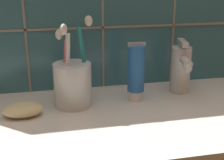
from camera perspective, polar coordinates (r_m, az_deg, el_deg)
The scene contains 6 objects.
sink_counter at distance 63.97cm, azimuth -0.33°, elevation -7.24°, with size 71.87×35.11×2.00cm, color silver.
tile_wall_backsplash at distance 75.25cm, azimuth -3.23°, elevation 13.67°, with size 81.87×1.72×44.73cm.
toothbrush_cup at distance 67.01cm, azimuth -7.20°, elevation -0.48°, with size 9.07×8.11×19.16cm.
toothpaste_tube at distance 69.03cm, azimuth 4.42°, elevation 1.43°, with size 3.91×3.73×13.23cm.
sink_faucet at distance 75.23cm, azimuth 12.55°, elevation 2.17°, with size 4.63×10.40×12.62cm.
soap_bar at distance 65.09cm, azimuth -16.01°, elevation -5.27°, with size 7.96×5.24×2.69cm, color beige.
Camera 1 is at (-11.75, -56.21, 29.17)cm, focal length 50.00 mm.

